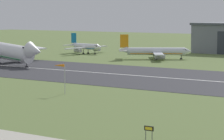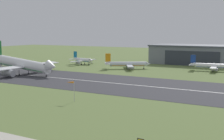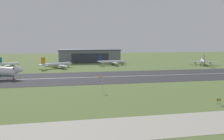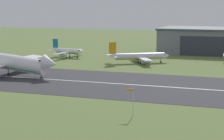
{
  "view_description": "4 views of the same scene",
  "coord_description": "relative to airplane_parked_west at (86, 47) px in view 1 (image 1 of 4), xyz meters",
  "views": [
    {
      "loc": [
        48.8,
        -18.57,
        16.57
      ],
      "look_at": [
        -12.15,
        76.93,
        4.19
      ],
      "focal_mm": 85.0,
      "sensor_mm": 36.0,
      "label": 1
    },
    {
      "loc": [
        38.55,
        -9.12,
        21.2
      ],
      "look_at": [
        -11.64,
        80.64,
        8.34
      ],
      "focal_mm": 50.0,
      "sensor_mm": 36.0,
      "label": 2
    },
    {
      "loc": [
        -28.62,
        -18.35,
        19.67
      ],
      "look_at": [
        -10.05,
        81.19,
        6.46
      ],
      "focal_mm": 35.0,
      "sensor_mm": 36.0,
      "label": 3
    },
    {
      "loc": [
        9.86,
        -21.67,
        24.16
      ],
      "look_at": [
        -28.56,
        85.74,
        6.65
      ],
      "focal_mm": 70.0,
      "sensor_mm": 36.0,
      "label": 4
    }
  ],
  "objects": [
    {
      "name": "runway_centreline",
      "position": [
        74.23,
        -53.55,
        -2.76
      ],
      "size": [
        341.9,
        0.7,
        0.01
      ],
      "primitive_type": "cube",
      "color": "silver",
      "rests_on": "runway_strip"
    },
    {
      "name": "runway_sign",
      "position": [
        90.77,
        -113.64,
        -1.44
      ],
      "size": [
        1.35,
        0.13,
        1.88
      ],
      "color": "#4C4C51",
      "rests_on": "ground_plane"
    },
    {
      "name": "runway_strip",
      "position": [
        74.23,
        -53.55,
        -2.8
      ],
      "size": [
        379.89,
        42.9,
        0.06
      ],
      "primitive_type": "cube",
      "color": "#333338",
      "rests_on": "ground_plane"
    },
    {
      "name": "ground_plane",
      "position": [
        74.23,
        -104.04,
        -2.83
      ],
      "size": [
        619.89,
        619.89,
        0.0
      ],
      "primitive_type": "plane",
      "color": "olive"
    },
    {
      "name": "airplane_parked_west",
      "position": [
        0.0,
        0.0,
        0.0
      ],
      "size": [
        16.9,
        23.61,
        8.15
      ],
      "color": "white",
      "rests_on": "ground_plane"
    },
    {
      "name": "airplane_parked_far_east",
      "position": [
        35.27,
        -7.19,
        -0.12
      ],
      "size": [
        25.34,
        22.36,
        8.75
      ],
      "color": "silver",
      "rests_on": "ground_plane"
    },
    {
      "name": "windsock_pole",
      "position": [
        56.45,
        -88.62,
        2.63
      ],
      "size": [
        2.36,
        1.37,
        6.13
      ],
      "color": "#B7B7BC",
      "rests_on": "ground_plane"
    }
  ]
}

